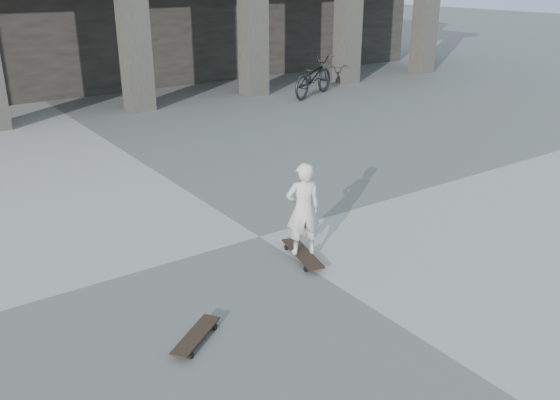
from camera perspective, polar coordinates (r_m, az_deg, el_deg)
ground at (r=8.21m, az=-2.00°, el=-3.55°), size 90.00×90.00×0.00m
longboard at (r=7.57m, az=2.18°, el=-5.21°), size 0.43×0.95×0.09m
skateboard_spare at (r=6.06m, az=-8.09°, el=-12.83°), size 0.71×0.57×0.09m
child at (r=7.31m, az=2.25°, el=-0.88°), size 0.51×0.42×1.19m
bicycle at (r=17.48m, az=3.20°, el=11.77°), size 2.26×1.60×1.13m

